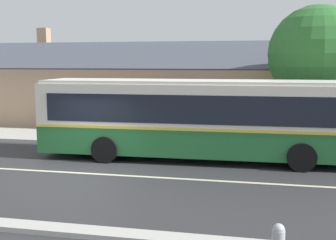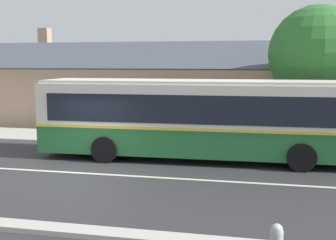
# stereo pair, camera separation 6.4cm
# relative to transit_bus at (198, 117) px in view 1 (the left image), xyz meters

# --- Properties ---
(ground_plane) EXTENTS (300.00, 300.00, 0.00)m
(ground_plane) POSITION_rel_transit_bus_xyz_m (-3.60, -2.90, -1.64)
(ground_plane) COLOR #2D2D30
(sidewalk_far) EXTENTS (60.00, 3.00, 0.15)m
(sidewalk_far) POSITION_rel_transit_bus_xyz_m (-3.60, 3.10, -1.57)
(sidewalk_far) COLOR #ADAAA3
(sidewalk_far) RESTS_ON ground
(lane_divider_stripe) EXTENTS (60.00, 0.16, 0.01)m
(lane_divider_stripe) POSITION_rel_transit_bus_xyz_m (-3.60, -2.90, -1.64)
(lane_divider_stripe) COLOR beige
(lane_divider_stripe) RESTS_ON ground
(community_building) EXTENTS (27.84, 9.87, 6.02)m
(community_building) POSITION_rel_transit_bus_xyz_m (-4.78, 10.36, 0.13)
(community_building) COLOR tan
(community_building) RESTS_ON ground
(transit_bus) EXTENTS (12.19, 2.95, 3.04)m
(transit_bus) POSITION_rel_transit_bus_xyz_m (0.00, 0.00, 0.00)
(transit_bus) COLOR #236633
(transit_bus) RESTS_ON ground
(bench_by_building) EXTENTS (1.76, 0.51, 0.94)m
(bench_by_building) POSITION_rel_transit_bus_xyz_m (-5.59, 2.80, -1.07)
(bench_by_building) COLOR brown
(bench_by_building) RESTS_ON sidewalk_far
(bench_down_street) EXTENTS (1.63, 0.51, 0.94)m
(bench_down_street) POSITION_rel_transit_bus_xyz_m (-1.74, 2.56, -1.08)
(bench_down_street) COLOR brown
(bench_down_street) RESTS_ON sidewalk_far
(street_tree_primary) EXTENTS (4.35, 4.35, 6.26)m
(street_tree_primary) POSITION_rel_transit_bus_xyz_m (4.78, 4.28, 2.28)
(street_tree_primary) COLOR #4C3828
(street_tree_primary) RESTS_ON ground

